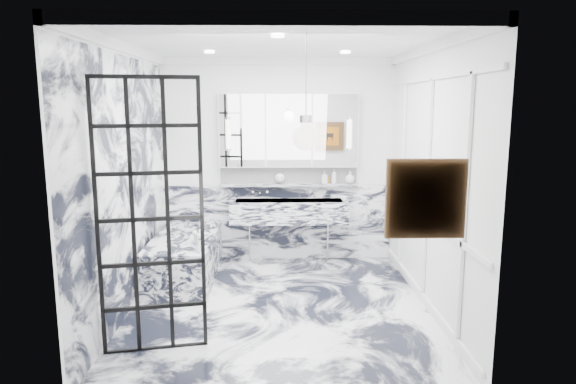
{
  "coord_description": "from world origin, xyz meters",
  "views": [
    {
      "loc": [
        -0.01,
        -5.32,
        2.2
      ],
      "look_at": [
        0.11,
        0.5,
        1.18
      ],
      "focal_mm": 32.0,
      "sensor_mm": 36.0,
      "label": 1
    }
  ],
  "objects_px": {
    "trough_sink": "(289,211)",
    "bathtub": "(185,258)",
    "crittall_door": "(151,219)",
    "mirror_cabinet": "(289,131)"
  },
  "relations": [
    {
      "from": "crittall_door",
      "to": "bathtub",
      "type": "xyz_separation_m",
      "value": [
        -0.07,
        1.86,
        -0.93
      ]
    },
    {
      "from": "trough_sink",
      "to": "mirror_cabinet",
      "type": "height_order",
      "value": "mirror_cabinet"
    },
    {
      "from": "mirror_cabinet",
      "to": "bathtub",
      "type": "xyz_separation_m",
      "value": [
        -1.32,
        -0.83,
        -1.54
      ]
    },
    {
      "from": "trough_sink",
      "to": "mirror_cabinet",
      "type": "bearing_deg",
      "value": 90.0
    },
    {
      "from": "trough_sink",
      "to": "bathtub",
      "type": "bearing_deg",
      "value": -153.52
    },
    {
      "from": "crittall_door",
      "to": "trough_sink",
      "type": "xyz_separation_m",
      "value": [
        1.26,
        2.52,
        -0.47
      ]
    },
    {
      "from": "crittall_door",
      "to": "trough_sink",
      "type": "bearing_deg",
      "value": 52.92
    },
    {
      "from": "trough_sink",
      "to": "mirror_cabinet",
      "type": "distance_m",
      "value": 1.1
    },
    {
      "from": "bathtub",
      "to": "trough_sink",
      "type": "bearing_deg",
      "value": 26.48
    },
    {
      "from": "trough_sink",
      "to": "bathtub",
      "type": "relative_size",
      "value": 0.97
    }
  ]
}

